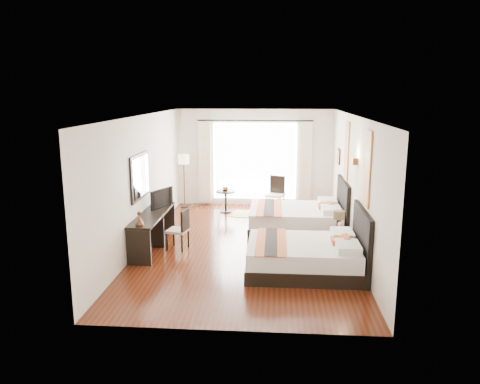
# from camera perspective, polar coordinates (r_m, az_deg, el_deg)

# --- Properties ---
(floor) EXTENTS (4.50, 7.50, 0.01)m
(floor) POSITION_cam_1_polar(r_m,az_deg,el_deg) (10.29, 0.80, -6.51)
(floor) COLOR #351809
(floor) RESTS_ON ground
(ceiling) EXTENTS (4.50, 7.50, 0.02)m
(ceiling) POSITION_cam_1_polar(r_m,az_deg,el_deg) (9.76, 0.85, 9.23)
(ceiling) COLOR white
(ceiling) RESTS_ON wall_headboard
(wall_headboard) EXTENTS (0.01, 7.50, 2.80)m
(wall_headboard) POSITION_cam_1_polar(r_m,az_deg,el_deg) (10.05, 13.71, 0.97)
(wall_headboard) COLOR silver
(wall_headboard) RESTS_ON floor
(wall_desk) EXTENTS (0.01, 7.50, 2.80)m
(wall_desk) POSITION_cam_1_polar(r_m,az_deg,el_deg) (10.31, -11.73, 1.35)
(wall_desk) COLOR silver
(wall_desk) RESTS_ON floor
(wall_window) EXTENTS (4.50, 0.01, 2.80)m
(wall_window) POSITION_cam_1_polar(r_m,az_deg,el_deg) (13.62, 1.81, 4.19)
(wall_window) COLOR silver
(wall_window) RESTS_ON floor
(wall_entry) EXTENTS (4.50, 0.01, 2.80)m
(wall_entry) POSITION_cam_1_polar(r_m,az_deg,el_deg) (6.30, -1.31, -5.29)
(wall_entry) COLOR silver
(wall_entry) RESTS_ON floor
(window_glass) EXTENTS (2.40, 0.02, 2.20)m
(window_glass) POSITION_cam_1_polar(r_m,az_deg,el_deg) (13.62, 1.80, 3.76)
(window_glass) COLOR white
(window_glass) RESTS_ON wall_window
(sheer_curtain) EXTENTS (2.30, 0.02, 2.10)m
(sheer_curtain) POSITION_cam_1_polar(r_m,az_deg,el_deg) (13.56, 1.79, 3.72)
(sheer_curtain) COLOR white
(sheer_curtain) RESTS_ON wall_window
(drape_left) EXTENTS (0.35, 0.14, 2.35)m
(drape_left) POSITION_cam_1_polar(r_m,az_deg,el_deg) (13.66, -4.31, 3.68)
(drape_left) COLOR beige
(drape_left) RESTS_ON floor
(drape_right) EXTENTS (0.35, 0.14, 2.35)m
(drape_right) POSITION_cam_1_polar(r_m,az_deg,el_deg) (13.53, 7.94, 3.51)
(drape_right) COLOR beige
(drape_right) RESTS_ON floor
(art_panel_near) EXTENTS (0.03, 0.50, 1.35)m
(art_panel_near) POSITION_cam_1_polar(r_m,az_deg,el_deg) (8.57, 15.29, 2.74)
(art_panel_near) COLOR #984016
(art_panel_near) RESTS_ON wall_headboard
(art_panel_far) EXTENTS (0.03, 0.50, 1.35)m
(art_panel_far) POSITION_cam_1_polar(r_m,az_deg,el_deg) (11.04, 12.88, 4.89)
(art_panel_far) COLOR #984016
(art_panel_far) RESTS_ON wall_headboard
(wall_sconce) EXTENTS (0.10, 0.14, 0.14)m
(wall_sconce) POSITION_cam_1_polar(r_m,az_deg,el_deg) (9.65, 13.83, 3.65)
(wall_sconce) COLOR #49281A
(wall_sconce) RESTS_ON wall_headboard
(mirror_frame) EXTENTS (0.04, 1.25, 0.95)m
(mirror_frame) POSITION_cam_1_polar(r_m,az_deg,el_deg) (10.00, -12.09, 1.87)
(mirror_frame) COLOR black
(mirror_frame) RESTS_ON wall_desk
(mirror_glass) EXTENTS (0.01, 1.12, 0.82)m
(mirror_glass) POSITION_cam_1_polar(r_m,az_deg,el_deg) (9.99, -11.96, 1.87)
(mirror_glass) COLOR white
(mirror_glass) RESTS_ON mirror_frame
(bed_near) EXTENTS (2.15, 1.67, 1.21)m
(bed_near) POSITION_cam_1_polar(r_m,az_deg,el_deg) (8.85, 8.28, -7.62)
(bed_near) COLOR black
(bed_near) RESTS_ON floor
(bed_far) EXTENTS (2.24, 1.75, 1.27)m
(bed_far) POSITION_cam_1_polar(r_m,az_deg,el_deg) (11.25, 7.21, -3.20)
(bed_far) COLOR black
(bed_far) RESTS_ON floor
(nightstand) EXTENTS (0.37, 0.46, 0.45)m
(nightstand) POSITION_cam_1_polar(r_m,az_deg,el_deg) (10.00, 12.08, -5.97)
(nightstand) COLOR black
(nightstand) RESTS_ON floor
(table_lamp) EXTENTS (0.23, 0.23, 0.37)m
(table_lamp) POSITION_cam_1_polar(r_m,az_deg,el_deg) (9.94, 11.98, -2.92)
(table_lamp) COLOR black
(table_lamp) RESTS_ON nightstand
(vase) EXTENTS (0.16, 0.16, 0.15)m
(vase) POSITION_cam_1_polar(r_m,az_deg,el_deg) (9.74, 12.11, -4.31)
(vase) COLOR black
(vase) RESTS_ON nightstand
(console_desk) EXTENTS (0.50, 2.20, 0.76)m
(console_desk) POSITION_cam_1_polar(r_m,az_deg,el_deg) (10.21, -10.56, -4.62)
(console_desk) COLOR black
(console_desk) RESTS_ON floor
(television) EXTENTS (0.40, 0.71, 0.43)m
(television) POSITION_cam_1_polar(r_m,az_deg,el_deg) (10.57, -9.82, -0.71)
(television) COLOR black
(television) RESTS_ON console_desk
(bronze_figurine) EXTENTS (0.20, 0.20, 0.25)m
(bronze_figurine) POSITION_cam_1_polar(r_m,az_deg,el_deg) (9.21, -12.16, -3.30)
(bronze_figurine) COLOR #49281A
(bronze_figurine) RESTS_ON console_desk
(desk_chair) EXTENTS (0.48, 0.48, 0.87)m
(desk_chair) POSITION_cam_1_polar(r_m,az_deg,el_deg) (10.06, -7.50, -5.45)
(desk_chair) COLOR beige
(desk_chair) RESTS_ON floor
(floor_lamp) EXTENTS (0.31, 0.31, 1.55)m
(floor_lamp) POSITION_cam_1_polar(r_m,az_deg,el_deg) (13.40, -6.88, 3.56)
(floor_lamp) COLOR black
(floor_lamp) RESTS_ON floor
(side_table) EXTENTS (0.53, 0.53, 0.61)m
(side_table) POSITION_cam_1_polar(r_m,az_deg,el_deg) (12.97, -1.74, -1.14)
(side_table) COLOR black
(side_table) RESTS_ON floor
(fruit_bowl) EXTENTS (0.23, 0.23, 0.05)m
(fruit_bowl) POSITION_cam_1_polar(r_m,az_deg,el_deg) (12.90, -1.82, 0.28)
(fruit_bowl) COLOR #443418
(fruit_bowl) RESTS_ON side_table
(window_chair) EXTENTS (0.56, 0.56, 0.98)m
(window_chair) POSITION_cam_1_polar(r_m,az_deg,el_deg) (13.13, 4.34, -1.04)
(window_chair) COLOR beige
(window_chair) RESTS_ON floor
(jute_rug) EXTENTS (1.26, 0.96, 0.01)m
(jute_rug) POSITION_cam_1_polar(r_m,az_deg,el_deg) (12.77, 1.61, -2.74)
(jute_rug) COLOR tan
(jute_rug) RESTS_ON floor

